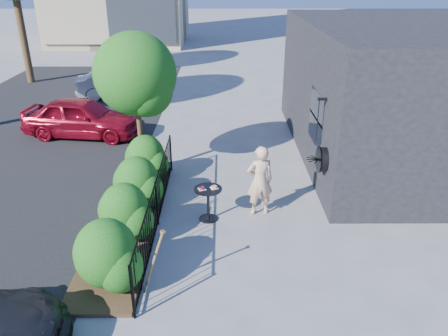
{
  "coord_description": "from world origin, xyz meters",
  "views": [
    {
      "loc": [
        -0.0,
        -8.71,
        5.43
      ],
      "look_at": [
        0.04,
        0.53,
        1.2
      ],
      "focal_mm": 35.0,
      "sensor_mm": 36.0,
      "label": 1
    }
  ],
  "objects_px": {
    "patio_tree": "(138,79)",
    "cafe_table": "(208,198)",
    "shovel": "(153,264)",
    "car_silver": "(121,83)",
    "car_red": "(82,117)",
    "woman": "(260,181)"
  },
  "relations": [
    {
      "from": "shovel",
      "to": "car_red",
      "type": "relative_size",
      "value": 0.33
    },
    {
      "from": "woman",
      "to": "cafe_table",
      "type": "bearing_deg",
      "value": 2.4
    },
    {
      "from": "patio_tree",
      "to": "cafe_table",
      "type": "height_order",
      "value": "patio_tree"
    },
    {
      "from": "patio_tree",
      "to": "shovel",
      "type": "bearing_deg",
      "value": -78.99
    },
    {
      "from": "car_red",
      "to": "patio_tree",
      "type": "bearing_deg",
      "value": -132.05
    },
    {
      "from": "car_red",
      "to": "car_silver",
      "type": "distance_m",
      "value": 5.2
    },
    {
      "from": "shovel",
      "to": "cafe_table",
      "type": "bearing_deg",
      "value": 69.86
    },
    {
      "from": "cafe_table",
      "to": "car_silver",
      "type": "bearing_deg",
      "value": 111.65
    },
    {
      "from": "patio_tree",
      "to": "shovel",
      "type": "xyz_separation_m",
      "value": [
        0.98,
        -5.05,
        -2.18
      ]
    },
    {
      "from": "patio_tree",
      "to": "shovel",
      "type": "relative_size",
      "value": 2.97
    },
    {
      "from": "patio_tree",
      "to": "cafe_table",
      "type": "xyz_separation_m",
      "value": [
        1.9,
        -2.53,
        -2.2
      ]
    },
    {
      "from": "shovel",
      "to": "car_silver",
      "type": "height_order",
      "value": "shovel"
    },
    {
      "from": "woman",
      "to": "car_silver",
      "type": "xyz_separation_m",
      "value": [
        -5.54,
        10.6,
        -0.23
      ]
    },
    {
      "from": "shovel",
      "to": "car_red",
      "type": "distance_m",
      "value": 8.99
    },
    {
      "from": "woman",
      "to": "shovel",
      "type": "xyz_separation_m",
      "value": [
        -2.14,
        -2.81,
        -0.29
      ]
    },
    {
      "from": "patio_tree",
      "to": "woman",
      "type": "xyz_separation_m",
      "value": [
        3.12,
        -2.24,
        -1.89
      ]
    },
    {
      "from": "shovel",
      "to": "patio_tree",
      "type": "bearing_deg",
      "value": 101.01
    },
    {
      "from": "car_red",
      "to": "cafe_table",
      "type": "bearing_deg",
      "value": -133.5
    },
    {
      "from": "shovel",
      "to": "car_red",
      "type": "bearing_deg",
      "value": 114.03
    },
    {
      "from": "patio_tree",
      "to": "car_red",
      "type": "xyz_separation_m",
      "value": [
        -2.68,
        3.17,
        -2.08
      ]
    },
    {
      "from": "shovel",
      "to": "car_silver",
      "type": "relative_size",
      "value": 0.34
    },
    {
      "from": "patio_tree",
      "to": "car_red",
      "type": "bearing_deg",
      "value": 130.25
    }
  ]
}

